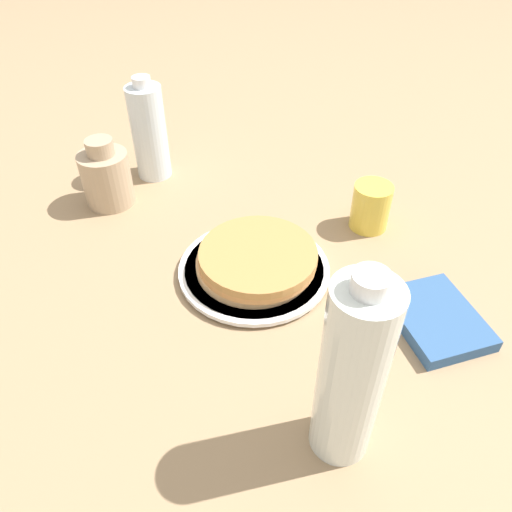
{
  "coord_description": "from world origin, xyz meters",
  "views": [
    {
      "loc": [
        -0.4,
        -0.4,
        0.53
      ],
      "look_at": [
        0.0,
        -0.0,
        0.03
      ],
      "focal_mm": 35.0,
      "sensor_mm": 36.0,
      "label": 1
    }
  ],
  "objects": [
    {
      "name": "cream_jug",
      "position": [
        -0.05,
        0.32,
        0.05
      ],
      "size": [
        0.09,
        0.09,
        0.13
      ],
      "color": "tan",
      "rests_on": "ground_plane"
    },
    {
      "name": "juice_glass",
      "position": [
        0.22,
        -0.05,
        0.04
      ],
      "size": [
        0.06,
        0.06,
        0.08
      ],
      "color": "yellow",
      "rests_on": "ground_plane"
    },
    {
      "name": "water_bottle_near",
      "position": [
        0.06,
        0.34,
        0.09
      ],
      "size": [
        0.07,
        0.07,
        0.2
      ],
      "color": "silver",
      "rests_on": "ground_plane"
    },
    {
      "name": "napkin",
      "position": [
        0.11,
        -0.25,
        0.01
      ],
      "size": [
        0.16,
        0.17,
        0.02
      ],
      "color": "#33598C",
      "rests_on": "ground_plane"
    },
    {
      "name": "water_bottle_mid",
      "position": [
        -0.13,
        -0.26,
        0.12
      ],
      "size": [
        0.07,
        0.07,
        0.26
      ],
      "color": "silver",
      "rests_on": "ground_plane"
    },
    {
      "name": "pancake_stack",
      "position": [
        -0.0,
        -0.01,
        0.03
      ],
      "size": [
        0.18,
        0.18,
        0.04
      ],
      "color": "#E1B279",
      "rests_on": "plate"
    },
    {
      "name": "plate",
      "position": [
        0.0,
        -0.0,
        0.01
      ],
      "size": [
        0.23,
        0.23,
        0.01
      ],
      "color": "white",
      "rests_on": "ground_plane"
    },
    {
      "name": "ground_plane",
      "position": [
        0.0,
        0.0,
        0.0
      ],
      "size": [
        4.0,
        4.0,
        0.0
      ],
      "primitive_type": "plane",
      "color": "#9E7F5B"
    }
  ]
}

